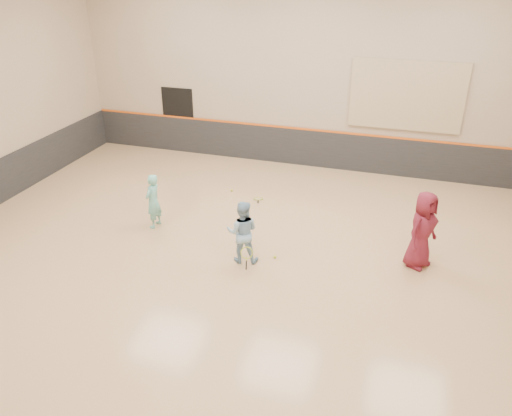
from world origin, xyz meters
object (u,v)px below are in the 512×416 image
(girl, at_px, (153,201))
(instructor, at_px, (242,232))
(young_man, at_px, (422,230))
(spare_racket, at_px, (258,197))

(girl, distance_m, instructor, 2.74)
(young_man, bearing_deg, instructor, 135.89)
(instructor, bearing_deg, girl, -30.18)
(spare_racket, bearing_deg, instructor, -79.19)
(young_man, xyz_separation_m, spare_racket, (-4.31, 2.12, -0.82))
(instructor, xyz_separation_m, young_man, (3.72, 0.98, 0.15))
(girl, relative_size, instructor, 0.96)
(girl, relative_size, spare_racket, 2.32)
(girl, bearing_deg, young_man, 96.51)
(instructor, relative_size, spare_racket, 2.42)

